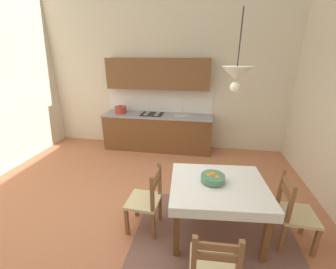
% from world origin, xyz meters
% --- Properties ---
extents(ground_plane, '(6.48, 6.02, 0.10)m').
position_xyz_m(ground_plane, '(0.00, 0.00, -0.05)').
color(ground_plane, '#B7704C').
extents(wall_back, '(6.48, 0.12, 4.09)m').
position_xyz_m(wall_back, '(0.00, 2.77, 2.05)').
color(wall_back, beige).
rests_on(wall_back, ground_plane).
extents(area_rug, '(2.10, 1.60, 0.01)m').
position_xyz_m(area_rug, '(1.23, -0.27, 0.00)').
color(area_rug, brown).
rests_on(area_rug, ground_plane).
extents(kitchen_cabinetry, '(2.67, 0.63, 2.20)m').
position_xyz_m(kitchen_cabinetry, '(-0.13, 2.44, 0.86)').
color(kitchen_cabinetry, brown).
rests_on(kitchen_cabinetry, ground_plane).
extents(dining_table, '(1.27, 1.10, 0.75)m').
position_xyz_m(dining_table, '(1.23, -0.17, 0.62)').
color(dining_table, brown).
rests_on(dining_table, ground_plane).
extents(dining_chair_camera_side, '(0.44, 0.44, 0.93)m').
position_xyz_m(dining_chair_camera_side, '(1.15, -1.08, 0.44)').
color(dining_chair_camera_side, '#D1BC89').
rests_on(dining_chair_camera_side, ground_plane).
extents(dining_chair_tv_side, '(0.44, 0.44, 0.93)m').
position_xyz_m(dining_chair_tv_side, '(0.31, -0.25, 0.44)').
color(dining_chair_tv_side, '#D1BC89').
rests_on(dining_chair_tv_side, ground_plane).
extents(dining_chair_window_side, '(0.43, 0.43, 0.93)m').
position_xyz_m(dining_chair_window_side, '(2.15, -0.19, 0.44)').
color(dining_chair_window_side, '#D1BC89').
rests_on(dining_chair_window_side, ground_plane).
extents(fruit_bowl, '(0.30, 0.30, 0.12)m').
position_xyz_m(fruit_bowl, '(1.15, -0.14, 0.81)').
color(fruit_bowl, '#4C7F5B').
rests_on(fruit_bowl, dining_table).
extents(pendant_lamp, '(0.32, 0.32, 0.80)m').
position_xyz_m(pendant_lamp, '(1.30, -0.13, 2.07)').
color(pendant_lamp, black).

